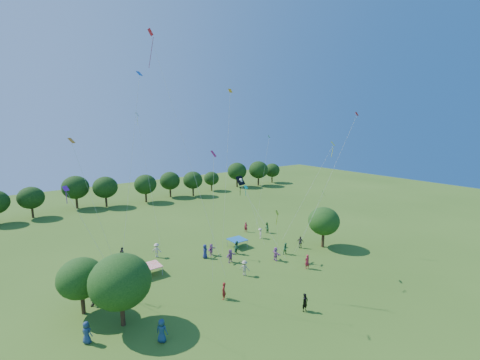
# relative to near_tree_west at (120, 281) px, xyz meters

# --- Properties ---
(ground) EXTENTS (160.00, 160.00, 0.00)m
(ground) POSITION_rel_near_tree_west_xyz_m (13.09, -12.99, -3.99)
(ground) COLOR #41671E
(near_tree_west) EXTENTS (5.07, 5.07, 6.27)m
(near_tree_west) POSITION_rel_near_tree_west_xyz_m (0.00, 0.00, 0.00)
(near_tree_west) COLOR #422B19
(near_tree_west) RESTS_ON ground
(near_tree_north) EXTENTS (3.99, 3.99, 5.19)m
(near_tree_north) POSITION_rel_near_tree_west_xyz_m (-2.34, 3.87, -0.60)
(near_tree_north) COLOR #422B19
(near_tree_north) RESTS_ON ground
(near_tree_east) EXTENTS (4.25, 4.25, 5.63)m
(near_tree_east) POSITION_rel_near_tree_west_xyz_m (27.63, 1.35, -0.28)
(near_tree_east) COLOR #422B19
(near_tree_east) RESTS_ON ground
(treeline) EXTENTS (88.01, 8.77, 6.77)m
(treeline) POSITION_rel_near_tree_west_xyz_m (11.36, 42.44, 0.10)
(treeline) COLOR #422B19
(treeline) RESTS_ON ground
(tent_red_stripe) EXTENTS (2.20, 2.20, 1.10)m
(tent_red_stripe) POSITION_rel_near_tree_west_xyz_m (5.35, 7.62, -2.95)
(tent_red_stripe) COLOR #F2381C
(tent_red_stripe) RESTS_ON ground
(tent_blue) EXTENTS (2.20, 2.20, 1.10)m
(tent_blue) POSITION_rel_near_tree_west_xyz_m (18.14, 8.47, -2.95)
(tent_blue) COLOR #195CA3
(tent_blue) RESTS_ON ground
(man_in_black) EXTENTS (0.64, 0.41, 1.70)m
(man_in_black) POSITION_rel_near_tree_west_xyz_m (13.93, -7.76, -3.14)
(man_in_black) COLOR black
(man_in_black) RESTS_ON ground
(crowd_person_0) EXTENTS (0.99, 1.04, 1.90)m
(crowd_person_0) POSITION_rel_near_tree_west_xyz_m (1.80, -3.95, -3.04)
(crowd_person_0) COLOR navy
(crowd_person_0) RESTS_ON ground
(crowd_person_1) EXTENTS (0.75, 0.73, 1.70)m
(crowd_person_1) POSITION_rel_near_tree_west_xyz_m (9.14, -1.64, -3.14)
(crowd_person_1) COLOR maroon
(crowd_person_1) RESTS_ON ground
(crowd_person_2) EXTENTS (0.90, 0.62, 1.67)m
(crowd_person_2) POSITION_rel_near_tree_west_xyz_m (25.23, 10.38, -3.15)
(crowd_person_2) COLOR #29602D
(crowd_person_2) RESTS_ON ground
(crowd_person_3) EXTENTS (1.26, 1.20, 1.84)m
(crowd_person_3) POSITION_rel_near_tree_west_xyz_m (7.82, 11.78, -3.07)
(crowd_person_3) COLOR beige
(crowd_person_3) RESTS_ON ground
(crowd_person_4) EXTENTS (0.91, 1.05, 1.65)m
(crowd_person_4) POSITION_rel_near_tree_west_xyz_m (24.83, 2.93, -3.16)
(crowd_person_4) COLOR #362D2B
(crowd_person_4) RESTS_ON ground
(crowd_person_5) EXTENTS (1.54, 0.96, 1.55)m
(crowd_person_5) POSITION_rel_near_tree_west_xyz_m (13.69, 8.08, -3.21)
(crowd_person_5) COLOR #A35F9F
(crowd_person_5) RESTS_ON ground
(crowd_person_6) EXTENTS (0.90, 0.99, 1.79)m
(crowd_person_6) POSITION_rel_near_tree_west_xyz_m (-2.94, -0.60, -3.09)
(crowd_person_6) COLOR navy
(crowd_person_6) RESTS_ON ground
(crowd_person_7) EXTENTS (0.63, 0.70, 1.57)m
(crowd_person_7) POSITION_rel_near_tree_west_xyz_m (22.88, 12.64, -3.20)
(crowd_person_7) COLOR maroon
(crowd_person_7) RESTS_ON ground
(crowd_person_8) EXTENTS (0.99, 0.74, 1.78)m
(crowd_person_8) POSITION_rel_near_tree_west_xyz_m (16.64, 6.44, -3.10)
(crowd_person_8) COLOR #265A3C
(crowd_person_8) RESTS_ON ground
(crowd_person_9) EXTENTS (0.95, 1.11, 1.57)m
(crowd_person_9) POSITION_rel_near_tree_west_xyz_m (22.83, 9.11, -3.20)
(crowd_person_9) COLOR #C4B29D
(crowd_person_9) RESTS_ON ground
(crowd_person_10) EXTENTS (0.81, 1.02, 1.59)m
(crowd_person_10) POSITION_rel_near_tree_west_xyz_m (-1.38, 4.71, -3.19)
(crowd_person_10) COLOR #37312C
(crowd_person_10) RESTS_ON ground
(crowd_person_11) EXTENTS (1.64, 0.85, 1.67)m
(crowd_person_11) POSITION_rel_near_tree_west_xyz_m (14.48, 4.85, -3.15)
(crowd_person_11) COLOR #874F87
(crowd_person_11) RESTS_ON ground
(crowd_person_12) EXTENTS (0.93, 0.98, 1.79)m
(crowd_person_12) POSITION_rel_near_tree_west_xyz_m (12.62, 7.85, -3.09)
(crowd_person_12) COLOR navy
(crowd_person_12) RESTS_ON ground
(crowd_person_13) EXTENTS (0.71, 0.52, 1.74)m
(crowd_person_13) POSITION_rel_near_tree_west_xyz_m (20.71, -1.95, -3.12)
(crowd_person_13) COLOR maroon
(crowd_person_13) RESTS_ON ground
(crowd_person_14) EXTENTS (0.85, 0.64, 1.54)m
(crowd_person_14) POSITION_rel_near_tree_west_xyz_m (21.70, 2.58, -3.22)
(crowd_person_14) COLOR #2A6237
(crowd_person_14) RESTS_ON ground
(crowd_person_15) EXTENTS (1.09, 1.24, 1.76)m
(crowd_person_15) POSITION_rel_near_tree_west_xyz_m (13.76, 1.07, -3.11)
(crowd_person_15) COLOR #A59D84
(crowd_person_15) RESTS_ON ground
(crowd_person_16) EXTENTS (0.73, 1.13, 1.78)m
(crowd_person_16) POSITION_rel_near_tree_west_xyz_m (3.91, 13.18, -3.10)
(crowd_person_16) COLOR #3A302E
(crowd_person_16) RESTS_ON ground
(crowd_person_17) EXTENTS (0.78, 1.67, 1.72)m
(crowd_person_17) POSITION_rel_near_tree_west_xyz_m (19.32, 1.94, -3.13)
(crowd_person_17) COLOR #A560A4
(crowd_person_17) RESTS_ON ground
(pirate_kite) EXTENTS (2.47, 6.94, 9.05)m
(pirate_kite) POSITION_rel_near_tree_west_xyz_m (16.89, 5.87, 5.73)
(pirate_kite) COLOR black
(red_high_kite) EXTENTS (4.30, 7.46, 24.87)m
(red_high_kite) POSITION_rel_near_tree_west_xyz_m (7.14, 5.64, 16.83)
(red_high_kite) COLOR red
(small_kite_0) EXTENTS (4.94, 4.29, 16.86)m
(small_kite_0) POSITION_rel_near_tree_west_xyz_m (24.33, -3.05, 9.50)
(small_kite_0) COLOR red
(small_kite_1) EXTENTS (1.31, 0.58, 19.30)m
(small_kite_1) POSITION_rel_near_tree_west_xyz_m (13.59, 3.98, 10.96)
(small_kite_1) COLOR #FB9E0D
(small_kite_2) EXTENTS (5.48, 4.10, 13.29)m
(small_kite_2) POSITION_rel_near_tree_west_xyz_m (27.07, 1.08, 8.40)
(small_kite_2) COLOR #E8F015
(small_kite_3) EXTENTS (2.23, 0.73, 13.95)m
(small_kite_3) POSITION_rel_near_tree_west_xyz_m (23.15, 8.52, 7.51)
(small_kite_3) COLOR #157820
(small_kite_4) EXTENTS (3.52, 0.74, 20.32)m
(small_kite_4) POSITION_rel_near_tree_west_xyz_m (3.32, 4.41, 12.24)
(small_kite_4) COLOR #1256B4
(small_kite_5) EXTENTS (3.58, 5.29, 9.61)m
(small_kite_5) POSITION_rel_near_tree_west_xyz_m (-1.68, 7.99, 5.08)
(small_kite_5) COLOR purple
(small_kite_6) EXTENTS (1.01, 4.76, 17.07)m
(small_kite_6) POSITION_rel_near_tree_west_xyz_m (7.97, 15.71, 10.97)
(small_kite_6) COLOR white
(small_kite_7) EXTENTS (1.13, 3.22, 7.51)m
(small_kite_7) POSITION_rel_near_tree_west_xyz_m (18.73, 6.75, 3.49)
(small_kite_7) COLOR #0DCD9E
(small_kite_8) EXTENTS (1.50, 2.74, 13.31)m
(small_kite_8) POSITION_rel_near_tree_west_xyz_m (7.82, -2.19, 8.13)
(small_kite_8) COLOR red
(small_kite_9) EXTENTS (3.89, 1.70, 14.45)m
(small_kite_9) POSITION_rel_near_tree_west_xyz_m (-1.47, 3.01, 8.39)
(small_kite_9) COLOR orange
(small_kite_10) EXTENTS (1.82, 1.72, 5.07)m
(small_kite_10) POSITION_rel_near_tree_west_xyz_m (19.68, 2.20, 1.60)
(small_kite_10) COLOR #B0C811
(small_kite_11) EXTENTS (1.25, 3.71, 8.28)m
(small_kite_11) POSITION_rel_near_tree_west_xyz_m (21.40, -2.86, 4.37)
(small_kite_11) COLOR #197C16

